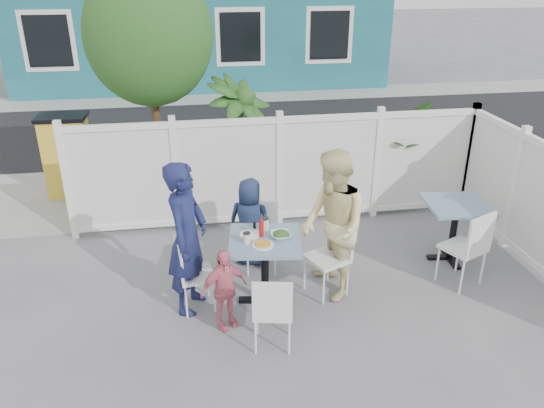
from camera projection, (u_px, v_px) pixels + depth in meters
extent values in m
plane|color=slate|center=(308.00, 320.00, 5.72)|extent=(80.00, 80.00, 0.00)
cube|color=gray|center=(259.00, 186.00, 9.13)|extent=(24.00, 2.60, 0.01)
cube|color=black|center=(237.00, 127.00, 12.45)|extent=(24.00, 5.00, 0.01)
cube|color=gray|center=(226.00, 97.00, 15.24)|extent=(24.00, 1.60, 0.01)
cube|color=black|center=(113.00, 40.00, 14.51)|extent=(1.20, 0.04, 1.40)
cube|color=black|center=(258.00, 37.00, 15.10)|extent=(1.20, 0.04, 1.40)
cube|color=white|center=(279.00, 171.00, 7.55)|extent=(5.80, 0.04, 1.40)
cube|color=white|center=(280.00, 120.00, 7.24)|extent=(5.86, 0.08, 0.08)
cube|color=white|center=(279.00, 218.00, 7.86)|extent=(5.86, 0.08, 0.12)
cube|color=white|center=(543.00, 209.00, 6.36)|extent=(0.04, 3.60, 1.40)
cube|color=white|center=(530.00, 264.00, 6.68)|extent=(0.08, 3.66, 0.12)
cylinder|color=#382316|center=(158.00, 132.00, 7.95)|extent=(0.12, 0.12, 2.40)
ellipsoid|color=#234B19|center=(149.00, 35.00, 7.37)|extent=(1.80, 1.62, 1.98)
cube|color=gold|center=(68.00, 158.00, 8.59)|extent=(0.70, 0.51, 1.28)
imported|color=#234B19|center=(239.00, 145.00, 8.03)|extent=(1.58, 1.58, 2.01)
imported|color=#234B19|center=(387.00, 153.00, 8.38)|extent=(1.77, 1.82, 1.54)
cube|color=slate|center=(265.00, 241.00, 5.71)|extent=(0.87, 0.87, 0.04)
cylinder|color=black|center=(265.00, 272.00, 5.88)|extent=(0.09, 0.09, 0.74)
cube|color=black|center=(265.00, 300.00, 6.03)|extent=(0.61, 0.17, 0.04)
cube|color=black|center=(265.00, 300.00, 6.03)|extent=(0.17, 0.61, 0.04)
cube|color=slate|center=(458.00, 205.00, 6.60)|extent=(0.82, 0.82, 0.04)
cylinder|color=black|center=(453.00, 232.00, 6.76)|extent=(0.09, 0.09, 0.72)
cube|color=black|center=(449.00, 257.00, 6.91)|extent=(0.59, 0.14, 0.04)
cube|color=black|center=(449.00, 257.00, 6.91)|extent=(0.14, 0.59, 0.04)
cube|color=white|center=(196.00, 275.00, 5.78)|extent=(0.43, 0.45, 0.04)
cube|color=white|center=(179.00, 259.00, 5.64)|extent=(0.10, 0.39, 0.41)
cylinder|color=white|center=(208.00, 280.00, 6.06)|extent=(0.02, 0.02, 0.41)
cylinder|color=white|center=(215.00, 296.00, 5.78)|extent=(0.02, 0.02, 0.41)
cylinder|color=white|center=(180.00, 285.00, 5.97)|extent=(0.02, 0.02, 0.41)
cylinder|color=white|center=(186.00, 301.00, 5.68)|extent=(0.02, 0.02, 0.41)
cube|color=white|center=(327.00, 258.00, 6.02)|extent=(0.54, 0.55, 0.04)
cube|color=white|center=(341.00, 235.00, 6.01)|extent=(0.19, 0.40, 0.45)
cylinder|color=white|center=(324.00, 287.00, 5.89)|extent=(0.02, 0.02, 0.45)
cylinder|color=white|center=(305.00, 273.00, 6.17)|extent=(0.02, 0.02, 0.45)
cylinder|color=white|center=(347.00, 278.00, 6.06)|extent=(0.02, 0.02, 0.45)
cylinder|color=white|center=(328.00, 264.00, 6.34)|extent=(0.02, 0.02, 0.45)
cube|color=white|center=(262.00, 240.00, 6.50)|extent=(0.45, 0.43, 0.04)
cube|color=white|center=(262.00, 217.00, 6.57)|extent=(0.39, 0.10, 0.42)
cylinder|color=white|center=(275.00, 261.00, 6.44)|extent=(0.02, 0.02, 0.42)
cylinder|color=white|center=(248.00, 261.00, 6.45)|extent=(0.02, 0.02, 0.42)
cylinder|color=white|center=(275.00, 249.00, 6.73)|extent=(0.02, 0.02, 0.42)
cylinder|color=white|center=(249.00, 248.00, 6.73)|extent=(0.02, 0.02, 0.42)
cube|color=white|center=(273.00, 310.00, 5.20)|extent=(0.44, 0.43, 0.04)
cube|color=white|center=(272.00, 301.00, 4.95)|extent=(0.38, 0.10, 0.41)
cylinder|color=white|center=(257.00, 317.00, 5.43)|extent=(0.02, 0.02, 0.41)
cylinder|color=white|center=(289.00, 318.00, 5.42)|extent=(0.02, 0.02, 0.41)
cylinder|color=white|center=(256.00, 337.00, 5.15)|extent=(0.02, 0.02, 0.41)
cylinder|color=white|center=(289.00, 337.00, 5.14)|extent=(0.02, 0.02, 0.41)
cube|color=white|center=(463.00, 248.00, 6.22)|extent=(0.57, 0.56, 0.04)
cube|color=white|center=(481.00, 235.00, 5.96)|extent=(0.41, 0.21, 0.47)
cylinder|color=white|center=(438.00, 263.00, 6.35)|extent=(0.03, 0.03, 0.47)
cylinder|color=white|center=(458.00, 254.00, 6.54)|extent=(0.03, 0.03, 0.47)
cylinder|color=white|center=(462.00, 276.00, 6.08)|extent=(0.03, 0.03, 0.47)
cylinder|color=white|center=(483.00, 267.00, 6.27)|extent=(0.03, 0.03, 0.47)
imported|color=#181D4A|center=(187.00, 238.00, 5.61)|extent=(0.61, 0.73, 1.71)
imported|color=#EFD458|center=(333.00, 226.00, 5.86)|extent=(0.74, 0.90, 1.72)
imported|color=#1B2849|center=(250.00, 222.00, 6.61)|extent=(0.66, 0.55, 1.14)
imported|color=#DF6D84|center=(224.00, 289.00, 5.45)|extent=(0.58, 0.41, 0.91)
cylinder|color=white|center=(263.00, 245.00, 5.56)|extent=(0.24, 0.24, 0.01)
cylinder|color=white|center=(250.00, 235.00, 5.77)|extent=(0.22, 0.22, 0.02)
imported|color=white|center=(281.00, 235.00, 5.72)|extent=(0.22, 0.22, 0.05)
cylinder|color=beige|center=(247.00, 238.00, 5.60)|extent=(0.08, 0.08, 0.11)
cylinder|color=beige|center=(265.00, 224.00, 5.88)|extent=(0.09, 0.09, 0.13)
cylinder|color=#A9140F|center=(261.00, 229.00, 5.72)|extent=(0.05, 0.05, 0.17)
cylinder|color=white|center=(254.00, 225.00, 5.92)|extent=(0.03, 0.03, 0.07)
cylinder|color=black|center=(254.00, 225.00, 5.92)|extent=(0.03, 0.03, 0.08)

